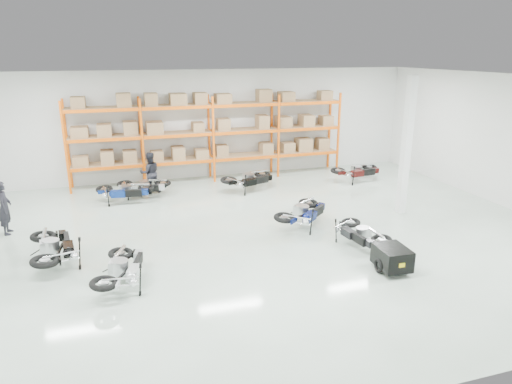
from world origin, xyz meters
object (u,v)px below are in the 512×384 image
object	(u,v)px
moto_touring_right	(360,229)
person_back	(150,173)
moto_black_far_left	(54,243)
moto_back_a	(124,188)
moto_back_c	(249,176)
moto_back_b	(143,183)
moto_blue_centre	(304,208)
person_left	(4,208)
trailer	(392,258)
moto_silver_left	(122,264)
moto_back_d	(357,168)

from	to	relation	value
moto_touring_right	person_back	bearing A→B (deg)	119.88
moto_touring_right	person_back	distance (m)	8.54
moto_black_far_left	moto_back_a	size ratio (longest dim) A/B	1.11
moto_back_c	person_back	world-z (taller)	person_back
moto_back_b	person_back	xyz separation A→B (m)	(0.31, 0.40, 0.26)
moto_black_far_left	moto_back_b	distance (m)	5.77
moto_blue_centre	person_left	xyz separation A→B (m)	(-8.65, 2.08, 0.22)
moto_touring_right	trailer	distance (m)	1.60
moto_blue_centre	person_back	distance (m)	6.54
moto_blue_centre	moto_silver_left	size ratio (longest dim) A/B	1.06
moto_blue_centre	moto_touring_right	size ratio (longest dim) A/B	1.15
moto_back_a	moto_back_c	xyz separation A→B (m)	(4.68, 0.07, 0.04)
moto_black_far_left	moto_touring_right	size ratio (longest dim) A/B	1.19
moto_silver_left	person_left	bearing A→B (deg)	-38.38
moto_blue_centre	moto_back_b	world-z (taller)	moto_blue_centre
moto_silver_left	moto_back_b	world-z (taller)	moto_silver_left
moto_blue_centre	moto_back_b	size ratio (longest dim) A/B	1.12
moto_blue_centre	moto_black_far_left	size ratio (longest dim) A/B	0.97
moto_back_b	moto_back_d	world-z (taller)	moto_back_d
moto_back_a	moto_back_d	xyz separation A→B (m)	(9.34, -0.02, 0.03)
moto_black_far_left	moto_back_d	size ratio (longest dim) A/B	1.06
moto_black_far_left	moto_back_d	xyz separation A→B (m)	(11.18, 4.68, -0.03)
moto_back_a	moto_blue_centre	bearing A→B (deg)	-118.42
moto_back_a	moto_back_d	world-z (taller)	moto_back_d
moto_touring_right	trailer	world-z (taller)	moto_touring_right
moto_back_c	person_back	size ratio (longest dim) A/B	1.20
moto_back_a	person_left	bearing A→B (deg)	130.15
moto_touring_right	moto_black_far_left	bearing A→B (deg)	164.19
moto_back_b	moto_back_c	xyz separation A→B (m)	(4.00, -0.43, 0.05)
moto_blue_centre	moto_back_d	world-z (taller)	moto_blue_centre
moto_touring_right	person_left	world-z (taller)	person_left
moto_back_d	trailer	bearing A→B (deg)	151.77
moto_back_a	moto_touring_right	bearing A→B (deg)	-124.51
moto_back_d	person_left	xyz separation A→B (m)	(-12.78, -2.00, 0.24)
trailer	person_left	world-z (taller)	person_left
person_left	moto_silver_left	bearing A→B (deg)	-144.37
moto_touring_right	person_left	xyz separation A→B (m)	(-9.54, 3.93, 0.30)
moto_touring_right	person_back	world-z (taller)	person_back
moto_blue_centre	moto_back_c	bearing A→B (deg)	-32.77
moto_blue_centre	person_back	world-z (taller)	person_back
moto_blue_centre	person_left	distance (m)	8.90
moto_blue_centre	moto_touring_right	bearing A→B (deg)	165.56
person_back	moto_silver_left	bearing A→B (deg)	74.21
moto_black_far_left	moto_back_c	xyz separation A→B (m)	(6.53, 4.76, -0.03)
moto_back_d	moto_black_far_left	bearing A→B (deg)	107.76
moto_back_b	moto_black_far_left	bearing A→B (deg)	167.62
moto_silver_left	moto_back_a	xyz separation A→B (m)	(0.24, 6.32, -0.01)
moto_back_b	person_back	distance (m)	0.57
moto_black_far_left	person_left	bearing A→B (deg)	-66.98
moto_back_d	person_left	size ratio (longest dim) A/B	1.16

